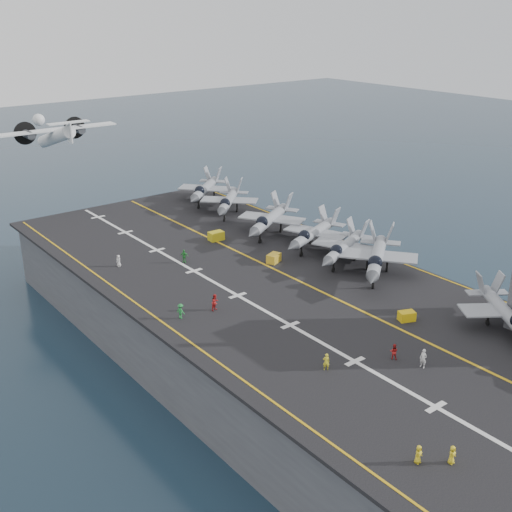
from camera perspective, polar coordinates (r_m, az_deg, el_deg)
ground at (r=87.77m, az=1.62°, el=-8.69°), size 500.00×500.00×0.00m
hull at (r=85.37m, az=1.66°, el=-5.78°), size 36.00×90.00×10.00m
flight_deck at (r=83.12m, az=1.70°, el=-2.59°), size 38.00×92.00×0.40m
foul_line at (r=84.82m, az=3.26°, el=-1.95°), size 0.35×90.00×0.02m
landing_centerline at (r=79.67m, az=-1.64°, el=-3.53°), size 0.50×90.00×0.02m
deck_edge_port at (r=74.38m, az=-8.51°, el=-5.69°), size 0.25×90.00×0.02m
deck_edge_stbd at (r=95.04m, az=10.34°, el=0.36°), size 0.25×90.00×0.02m
fighter_jet_1 at (r=75.49m, az=21.29°, el=-4.58°), size 15.45×16.57×4.79m
fighter_jet_3 at (r=86.03m, az=10.72°, el=0.01°), size 18.99×17.99×5.50m
fighter_jet_4 at (r=89.76m, az=7.87°, el=0.89°), size 16.64×14.22×4.88m
fighter_jet_5 at (r=94.72m, az=5.18°, el=2.14°), size 16.68×13.94×4.94m
fighter_jet_6 at (r=99.94m, az=1.25°, el=3.38°), size 18.41×16.58×5.33m
fighter_jet_7 at (r=110.07m, az=-2.46°, el=5.00°), size 17.15×17.04×5.04m
fighter_jet_8 at (r=117.44m, az=-4.56°, el=6.04°), size 17.84×17.21×5.18m
tow_cart_a at (r=75.39m, az=13.25°, el=-5.22°), size 2.13×1.78×1.09m
tow_cart_b at (r=89.61m, az=1.59°, el=-0.19°), size 2.41×2.01×1.24m
tow_cart_c at (r=98.24m, az=-3.56°, el=1.79°), size 2.31×1.56×1.35m
crew_0 at (r=54.10m, az=14.24°, el=-16.72°), size 0.98×0.68×1.60m
crew_1 at (r=64.26m, az=6.26°, el=-9.32°), size 1.31×1.23×1.82m
crew_2 at (r=75.73m, az=-3.65°, el=-4.13°), size 1.40×1.12×2.03m
crew_3 at (r=74.27m, az=-6.71°, el=-4.88°), size 1.00×1.24×1.79m
crew_4 at (r=89.89m, az=-6.40°, el=-0.02°), size 1.36×1.34×1.91m
crew_5 at (r=90.12m, az=-12.11°, el=-0.41°), size 0.76×1.05×1.65m
crew_6 at (r=66.36m, az=14.65°, el=-8.80°), size 0.90×1.26×2.00m
crew_7 at (r=67.21m, az=12.15°, el=-8.30°), size 1.14×1.22×1.70m
transport_plane at (r=122.55m, az=-17.36°, el=10.07°), size 22.81×15.74×5.34m
crew_8 at (r=54.74m, az=17.04°, el=-16.54°), size 0.98×0.68×1.60m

